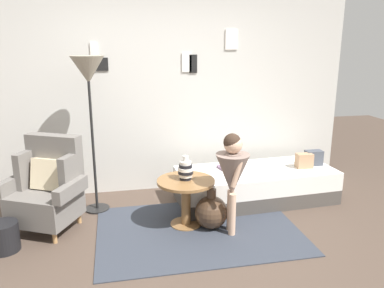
{
  "coord_description": "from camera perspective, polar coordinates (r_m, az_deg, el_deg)",
  "views": [
    {
      "loc": [
        -0.65,
        -2.94,
        1.92
      ],
      "look_at": [
        0.15,
        0.95,
        0.85
      ],
      "focal_mm": 36.0,
      "sensor_mm": 36.0,
      "label": 1
    }
  ],
  "objects": [
    {
      "name": "side_table",
      "position": [
        4.08,
        -0.91,
        -7.19
      ],
      "size": [
        0.61,
        0.61,
        0.51
      ],
      "color": "olive",
      "rests_on": "ground"
    },
    {
      "name": "book_on_daybed",
      "position": [
        4.76,
        5.26,
        -3.43
      ],
      "size": [
        0.25,
        0.2,
        0.03
      ],
      "primitive_type": "cube",
      "rotation": [
        0.0,
        0.0,
        0.2
      ],
      "color": "slate",
      "rests_on": "daybed"
    },
    {
      "name": "vase_striped",
      "position": [
        4.01,
        -0.96,
        -3.84
      ],
      "size": [
        0.16,
        0.16,
        0.26
      ],
      "color": "black",
      "rests_on": "side_table"
    },
    {
      "name": "magazine_basket",
      "position": [
        4.11,
        -26.13,
        -12.25
      ],
      "size": [
        0.28,
        0.28,
        0.28
      ],
      "primitive_type": "cylinder",
      "color": "black",
      "rests_on": "ground"
    },
    {
      "name": "person_child",
      "position": [
        3.83,
        6.0,
        -4.07
      ],
      "size": [
        0.34,
        0.34,
        1.06
      ],
      "color": "#D8AD8E",
      "rests_on": "ground"
    },
    {
      "name": "pillow_head",
      "position": [
        5.08,
        17.57,
        -1.96
      ],
      "size": [
        0.21,
        0.12,
        0.19
      ],
      "primitive_type": "cube",
      "rotation": [
        0.0,
        0.0,
        -0.0
      ],
      "color": "#474C56",
      "rests_on": "daybed"
    },
    {
      "name": "daybed",
      "position": [
        4.83,
        9.38,
        -5.99
      ],
      "size": [
        1.94,
        0.91,
        0.4
      ],
      "color": "#4C4742",
      "rests_on": "ground"
    },
    {
      "name": "floor_lamp",
      "position": [
        4.33,
        -15.1,
        9.42
      ],
      "size": [
        0.36,
        0.36,
        1.77
      ],
      "color": "black",
      "rests_on": "ground"
    },
    {
      "name": "pillow_mid",
      "position": [
        4.94,
        16.29,
        -2.39
      ],
      "size": [
        0.2,
        0.13,
        0.18
      ],
      "primitive_type": "cube",
      "rotation": [
        0.0,
        0.0,
        -0.04
      ],
      "color": "tan",
      "rests_on": "daybed"
    },
    {
      "name": "armchair",
      "position": [
        4.29,
        -20.55,
        -6.11
      ],
      "size": [
        0.9,
        0.81,
        0.97
      ],
      "color": "tan",
      "rests_on": "ground"
    },
    {
      "name": "demijohn_near",
      "position": [
        4.11,
        2.87,
        -10.01
      ],
      "size": [
        0.35,
        0.35,
        0.43
      ],
      "color": "#473323",
      "rests_on": "ground"
    },
    {
      "name": "rug",
      "position": [
        4.12,
        0.91,
        -12.62
      ],
      "size": [
        2.07,
        1.47,
        0.01
      ],
      "primitive_type": "cube",
      "color": "#333842",
      "rests_on": "ground"
    },
    {
      "name": "gallery_wall",
      "position": [
        4.97,
        -4.05,
        7.89
      ],
      "size": [
        4.8,
        0.12,
        2.6
      ],
      "color": "beige",
      "rests_on": "ground"
    },
    {
      "name": "ground_plane",
      "position": [
        3.57,
        0.74,
        -17.45
      ],
      "size": [
        12.0,
        12.0,
        0.0
      ],
      "primitive_type": "plane",
      "color": "#4C3D33"
    }
  ]
}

